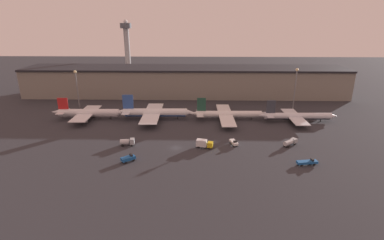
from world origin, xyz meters
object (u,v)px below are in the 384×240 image
service_vehicle_0 (234,142)px  service_vehicle_4 (204,143)px  airplane_0 (88,113)px  service_vehicle_3 (307,162)px  service_vehicle_1 (290,142)px  service_vehicle_5 (127,142)px  airplane_1 (154,113)px  airplane_3 (297,116)px  control_tower (127,47)px  service_vehicle_2 (128,158)px  airplane_2 (228,114)px

service_vehicle_0 → service_vehicle_4: size_ratio=0.81×
airplane_0 → service_vehicle_3: 113.11m
service_vehicle_1 → service_vehicle_5: bearing=142.2°
airplane_1 → airplane_3: bearing=-3.0°
airplane_1 → control_tower: (-35.65, 98.66, 25.35)m
airplane_3 → service_vehicle_5: 89.14m
service_vehicle_5 → airplane_3: bearing=15.5°
service_vehicle_3 → control_tower: 183.11m
airplane_1 → service_vehicle_2: size_ratio=7.43×
service_vehicle_0 → service_vehicle_2: bearing=-84.3°
service_vehicle_2 → service_vehicle_4: (29.33, 13.38, 0.67)m
airplane_3 → service_vehicle_5: size_ratio=6.76×
airplane_2 → service_vehicle_2: size_ratio=7.34×
service_vehicle_2 → service_vehicle_5: service_vehicle_5 is taller
service_vehicle_0 → service_vehicle_3: service_vehicle_0 is taller
airplane_3 → service_vehicle_4: bearing=-146.3°
airplane_0 → service_vehicle_1: size_ratio=5.64×
service_vehicle_1 → service_vehicle_2: service_vehicle_2 is taller
airplane_1 → service_vehicle_3: airplane_1 is taller
service_vehicle_3 → service_vehicle_4: (-38.74, 14.60, 0.85)m
service_vehicle_3 → service_vehicle_2: bearing=170.2°
airplane_2 → service_vehicle_4: 39.38m
airplane_1 → service_vehicle_4: bearing=-55.7°
service_vehicle_0 → control_tower: 154.73m
service_vehicle_2 → control_tower: control_tower is taller
airplane_3 → service_vehicle_5: airplane_3 is taller
service_vehicle_0 → control_tower: control_tower is taller
service_vehicle_0 → service_vehicle_3: 31.32m
airplane_0 → service_vehicle_0: airplane_0 is taller
airplane_0 → service_vehicle_5: airplane_0 is taller
service_vehicle_1 → service_vehicle_5: (-70.35, -1.66, 0.17)m
airplane_3 → service_vehicle_3: (-10.98, -49.17, -1.86)m
airplane_1 → service_vehicle_4: size_ratio=5.82×
airplane_2 → service_vehicle_2: airplane_2 is taller
service_vehicle_2 → airplane_1: bearing=47.6°
airplane_0 → airplane_2: bearing=-0.6°
airplane_0 → service_vehicle_0: 82.24m
service_vehicle_1 → service_vehicle_4: service_vehicle_4 is taller
airplane_0 → service_vehicle_3: bearing=-27.9°
airplane_2 → service_vehicle_4: airplane_2 is taller
control_tower → service_vehicle_0: bearing=-60.4°
airplane_3 → service_vehicle_5: (-82.76, -33.11, -1.21)m
airplane_1 → service_vehicle_0: bearing=-41.7°
service_vehicle_0 → service_vehicle_1: bearing=73.6°
airplane_3 → control_tower: bearing=136.7°
service_vehicle_3 → airplane_3: bearing=68.6°
service_vehicle_5 → service_vehicle_3: bearing=-18.9°
service_vehicle_1 → service_vehicle_3: (1.43, -17.73, -0.48)m
service_vehicle_2 → airplane_0: bearing=84.5°
airplane_1 → service_vehicle_0: 51.94m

